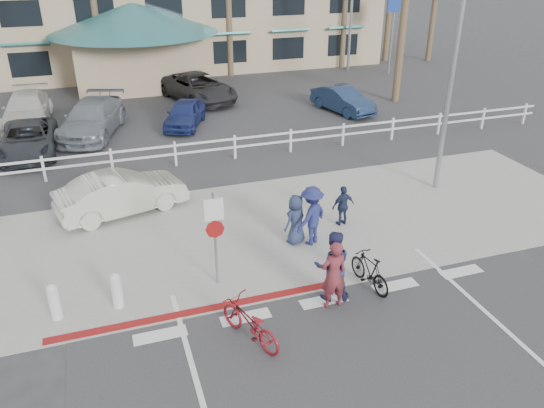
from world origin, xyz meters
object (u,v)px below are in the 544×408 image
object	(u,v)px
bike_red	(249,323)
bike_black	(370,271)
car_white_sedan	(122,193)
sign_post	(215,234)

from	to	relation	value
bike_red	bike_black	size ratio (longest dim) A/B	1.18
bike_red	car_white_sedan	distance (m)	7.58
sign_post	car_white_sedan	size ratio (longest dim) A/B	0.70
sign_post	bike_red	xyz separation A→B (m)	(0.17, -2.39, -0.97)
bike_red	bike_black	distance (m)	3.61
bike_black	car_white_sedan	world-z (taller)	car_white_sedan
bike_red	car_white_sedan	bearing A→B (deg)	-98.16
sign_post	car_white_sedan	world-z (taller)	sign_post
bike_black	sign_post	bearing A→B (deg)	-29.41
bike_black	car_white_sedan	xyz separation A→B (m)	(-5.61, 6.27, 0.21)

